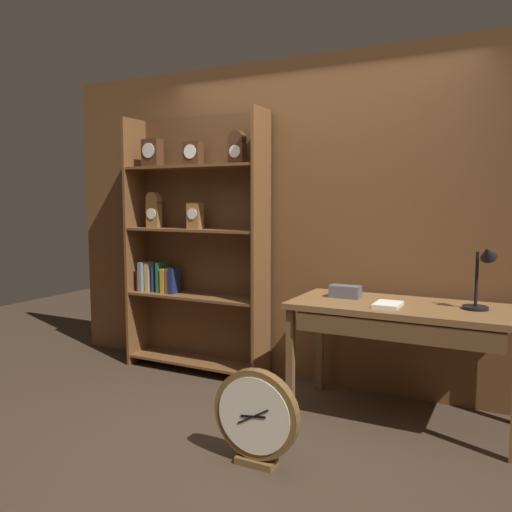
{
  "coord_description": "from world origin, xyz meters",
  "views": [
    {
      "loc": [
        1.5,
        -2.58,
        1.47
      ],
      "look_at": [
        -0.23,
        0.76,
        1.08
      ],
      "focal_mm": 36.5,
      "sensor_mm": 36.0,
      "label": 1
    }
  ],
  "objects_px": {
    "workbench": "(403,318)",
    "toolbox_small": "(345,292)",
    "bookshelf": "(193,244)",
    "round_clock_large": "(256,417)",
    "open_repair_manual": "(388,305)",
    "desk_lamp": "(482,275)"
  },
  "relations": [
    {
      "from": "workbench",
      "to": "round_clock_large",
      "type": "bearing_deg",
      "value": -122.04
    },
    {
      "from": "bookshelf",
      "to": "round_clock_large",
      "type": "distance_m",
      "value": 1.95
    },
    {
      "from": "workbench",
      "to": "round_clock_large",
      "type": "relative_size",
      "value": 2.68
    },
    {
      "from": "desk_lamp",
      "to": "toolbox_small",
      "type": "relative_size",
      "value": 2.0
    },
    {
      "from": "workbench",
      "to": "toolbox_small",
      "type": "distance_m",
      "value": 0.45
    },
    {
      "from": "toolbox_small",
      "to": "open_repair_manual",
      "type": "bearing_deg",
      "value": -27.2
    },
    {
      "from": "open_repair_manual",
      "to": "round_clock_large",
      "type": "relative_size",
      "value": 0.4
    },
    {
      "from": "workbench",
      "to": "toolbox_small",
      "type": "xyz_separation_m",
      "value": [
        -0.42,
        0.08,
        0.13
      ]
    },
    {
      "from": "toolbox_small",
      "to": "workbench",
      "type": "bearing_deg",
      "value": -10.87
    },
    {
      "from": "round_clock_large",
      "to": "bookshelf",
      "type": "bearing_deg",
      "value": 135.1
    },
    {
      "from": "workbench",
      "to": "desk_lamp",
      "type": "relative_size",
      "value": 3.46
    },
    {
      "from": "bookshelf",
      "to": "desk_lamp",
      "type": "xyz_separation_m",
      "value": [
        2.31,
        -0.25,
        -0.09
      ]
    },
    {
      "from": "workbench",
      "to": "bookshelf",
      "type": "bearing_deg",
      "value": 170.87
    },
    {
      "from": "bookshelf",
      "to": "desk_lamp",
      "type": "height_order",
      "value": "bookshelf"
    },
    {
      "from": "workbench",
      "to": "round_clock_large",
      "type": "distance_m",
      "value": 1.2
    },
    {
      "from": "bookshelf",
      "to": "toolbox_small",
      "type": "bearing_deg",
      "value": -8.62
    },
    {
      "from": "bookshelf",
      "to": "round_clock_large",
      "type": "relative_size",
      "value": 3.99
    },
    {
      "from": "bookshelf",
      "to": "workbench",
      "type": "xyz_separation_m",
      "value": [
        1.85,
        -0.3,
        -0.4
      ]
    },
    {
      "from": "open_repair_manual",
      "to": "round_clock_large",
      "type": "xyz_separation_m",
      "value": [
        -0.52,
        -0.86,
        -0.53
      ]
    },
    {
      "from": "toolbox_small",
      "to": "open_repair_manual",
      "type": "height_order",
      "value": "toolbox_small"
    },
    {
      "from": "workbench",
      "to": "desk_lamp",
      "type": "distance_m",
      "value": 0.56
    },
    {
      "from": "desk_lamp",
      "to": "toolbox_small",
      "type": "xyz_separation_m",
      "value": [
        -0.88,
        0.03,
        -0.18
      ]
    }
  ]
}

